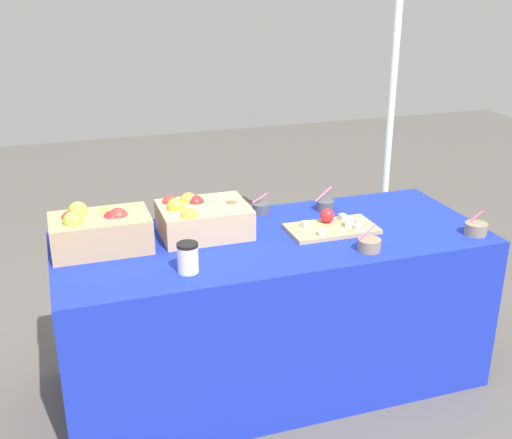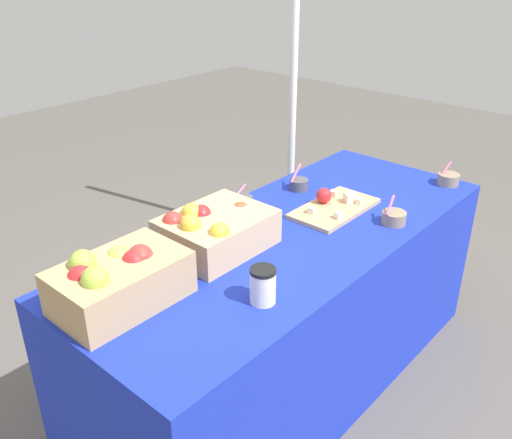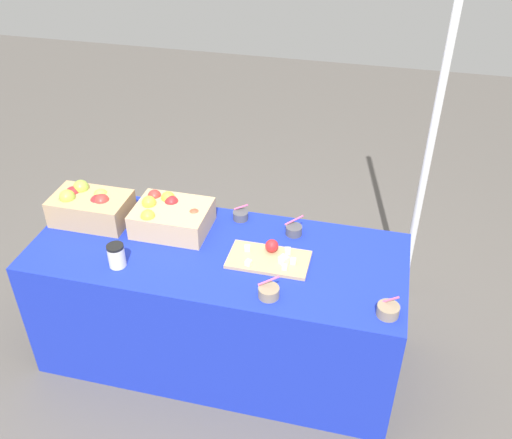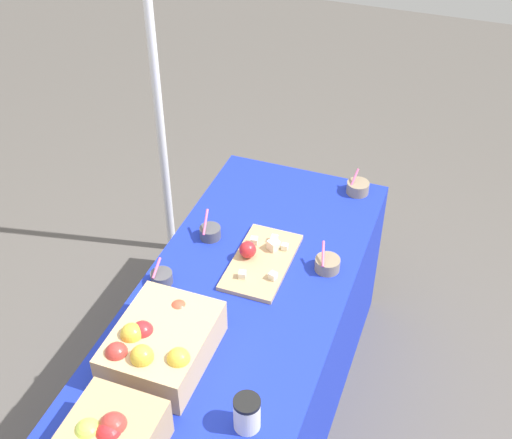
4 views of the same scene
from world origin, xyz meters
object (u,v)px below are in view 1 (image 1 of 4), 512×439
(apple_crate_middle, at_px, (202,218))
(coffee_cup, at_px, (188,258))
(sample_bowl_mid, at_px, (325,205))
(sample_bowl_near, at_px, (369,245))
(sample_bowl_extra, at_px, (476,229))
(sample_bowl_far, at_px, (261,208))
(cutting_board_front, at_px, (332,226))
(tent_pole, at_px, (391,103))
(apple_crate_left, at_px, (99,230))

(apple_crate_middle, distance_m, coffee_cup, 0.39)
(apple_crate_middle, xyz_separation_m, sample_bowl_mid, (0.64, 0.10, -0.05))
(apple_crate_middle, height_order, sample_bowl_near, apple_crate_middle)
(sample_bowl_near, relative_size, coffee_cup, 0.87)
(sample_bowl_mid, bearing_deg, sample_bowl_extra, -43.92)
(coffee_cup, bearing_deg, sample_bowl_extra, -1.45)
(sample_bowl_far, relative_size, coffee_cup, 0.75)
(cutting_board_front, xyz_separation_m, tent_pole, (0.72, 0.79, 0.37))
(sample_bowl_far, height_order, coffee_cup, coffee_cup)
(sample_bowl_near, height_order, sample_bowl_extra, sample_bowl_near)
(apple_crate_middle, xyz_separation_m, coffee_cup, (-0.15, -0.36, -0.02))
(apple_crate_middle, relative_size, sample_bowl_mid, 3.49)
(apple_crate_middle, relative_size, sample_bowl_near, 3.67)
(apple_crate_middle, distance_m, sample_bowl_mid, 0.65)
(cutting_board_front, relative_size, coffee_cup, 3.31)
(apple_crate_left, height_order, cutting_board_front, apple_crate_left)
(sample_bowl_far, xyz_separation_m, tent_pole, (0.95, 0.48, 0.36))
(apple_crate_middle, relative_size, tent_pole, 0.17)
(sample_bowl_near, bearing_deg, apple_crate_middle, 147.08)
(apple_crate_left, bearing_deg, apple_crate_middle, 3.78)
(apple_crate_left, bearing_deg, coffee_cup, -47.63)
(sample_bowl_near, relative_size, sample_bowl_far, 1.16)
(apple_crate_left, height_order, sample_bowl_near, apple_crate_left)
(cutting_board_front, distance_m, coffee_cup, 0.74)
(apple_crate_left, height_order, tent_pole, tent_pole)
(apple_crate_middle, relative_size, sample_bowl_extra, 3.72)
(sample_bowl_mid, bearing_deg, apple_crate_middle, -171.18)
(apple_crate_left, xyz_separation_m, sample_bowl_far, (0.78, 0.20, -0.06))
(sample_bowl_extra, height_order, tent_pole, tent_pole)
(cutting_board_front, distance_m, sample_bowl_far, 0.39)
(sample_bowl_near, relative_size, tent_pole, 0.05)
(sample_bowl_mid, distance_m, coffee_cup, 0.91)
(sample_bowl_mid, height_order, sample_bowl_extra, sample_bowl_mid)
(tent_pole, bearing_deg, sample_bowl_mid, -139.82)
(sample_bowl_mid, xyz_separation_m, tent_pole, (0.64, 0.54, 0.36))
(sample_bowl_extra, bearing_deg, coffee_cup, 178.55)
(coffee_cup, bearing_deg, sample_bowl_near, -3.04)
(apple_crate_left, height_order, sample_bowl_extra, apple_crate_left)
(cutting_board_front, bearing_deg, apple_crate_middle, 165.70)
(sample_bowl_near, height_order, tent_pole, tent_pole)
(apple_crate_middle, xyz_separation_m, sample_bowl_extra, (1.15, -0.39, -0.05))
(sample_bowl_mid, distance_m, sample_bowl_far, 0.31)
(sample_bowl_far, bearing_deg, tent_pole, 26.64)
(sample_bowl_mid, bearing_deg, sample_bowl_near, -92.53)
(apple_crate_left, xyz_separation_m, coffee_cup, (0.30, -0.33, -0.03))
(sample_bowl_near, xyz_separation_m, tent_pole, (0.67, 1.04, 0.36))
(sample_bowl_mid, bearing_deg, sample_bowl_far, 167.70)
(cutting_board_front, xyz_separation_m, coffee_cup, (-0.71, -0.22, 0.04))
(sample_bowl_mid, xyz_separation_m, coffee_cup, (-0.78, -0.46, 0.03))
(sample_bowl_extra, bearing_deg, sample_bowl_far, 145.66)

